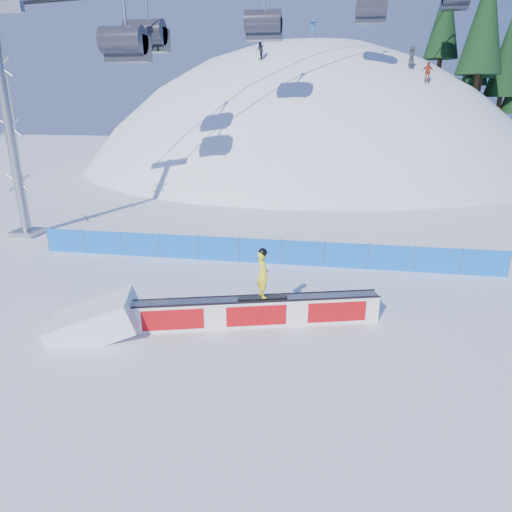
# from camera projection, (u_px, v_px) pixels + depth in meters

# --- Properties ---
(ground) EXTENTS (160.00, 160.00, 0.00)m
(ground) POSITION_uv_depth(u_px,v_px,m) (241.00, 302.00, 17.56)
(ground) COLOR white
(ground) RESTS_ON ground
(snow_hill) EXTENTS (64.00, 64.00, 64.00)m
(snow_hill) POSITION_uv_depth(u_px,v_px,m) (303.00, 295.00, 62.56)
(snow_hill) COLOR white
(snow_hill) RESTS_ON ground
(safety_fence) EXTENTS (22.05, 0.05, 1.30)m
(safety_fence) POSITION_uv_depth(u_px,v_px,m) (260.00, 251.00, 21.56)
(safety_fence) COLOR blue
(safety_fence) RESTS_ON ground
(rail_box) EXTENTS (8.41, 2.91, 1.03)m
(rail_box) POSITION_uv_depth(u_px,v_px,m) (256.00, 312.00, 15.61)
(rail_box) COLOR white
(rail_box) RESTS_ON ground
(snow_ramp) EXTENTS (3.33, 2.57, 1.84)m
(snow_ramp) POSITION_uv_depth(u_px,v_px,m) (96.00, 333.00, 15.23)
(snow_ramp) COLOR white
(snow_ramp) RESTS_ON ground
(snowboarder) EXTENTS (1.70, 0.75, 1.76)m
(snowboarder) POSITION_uv_depth(u_px,v_px,m) (263.00, 274.00, 15.18)
(snowboarder) COLOR black
(snowboarder) RESTS_ON rail_box
(distant_skiers) EXTENTS (15.63, 8.69, 6.25)m
(distant_skiers) POSITION_uv_depth(u_px,v_px,m) (341.00, 47.00, 42.50)
(distant_skiers) COLOR black
(distant_skiers) RESTS_ON ground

